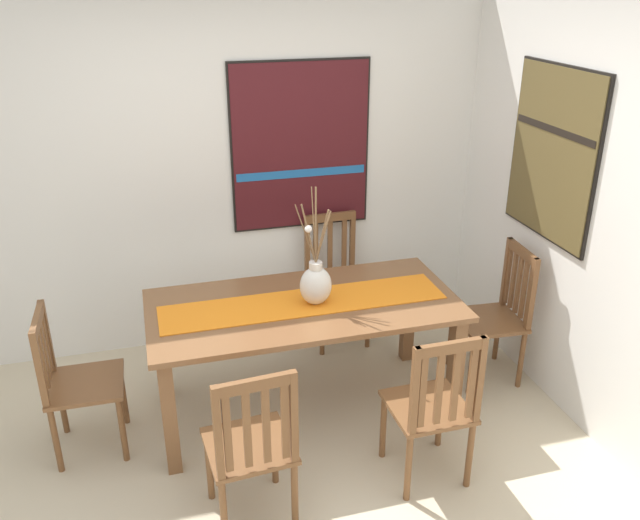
{
  "coord_description": "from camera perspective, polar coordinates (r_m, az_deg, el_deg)",
  "views": [
    {
      "loc": [
        -0.67,
        -2.72,
        2.62
      ],
      "look_at": [
        0.3,
        0.73,
        1.04
      ],
      "focal_mm": 36.92,
      "sensor_mm": 36.0,
      "label": 1
    }
  ],
  "objects": [
    {
      "name": "ground_plane",
      "position": [
        3.85,
        -1.42,
        -19.43
      ],
      "size": [
        6.4,
        6.4,
        0.03
      ],
      "primitive_type": "cube",
      "color": "beige"
    },
    {
      "name": "wall_back",
      "position": [
        4.8,
        -7.17,
        8.3
      ],
      "size": [
        6.4,
        0.12,
        2.7
      ],
      "primitive_type": "cube",
      "color": "silver",
      "rests_on": "ground_plane"
    },
    {
      "name": "wall_side",
      "position": [
        3.93,
        25.7,
        2.52
      ],
      "size": [
        0.12,
        6.4,
        2.7
      ],
      "primitive_type": "cube",
      "color": "silver",
      "rests_on": "ground_plane"
    },
    {
      "name": "dining_table",
      "position": [
        4.06,
        -1.4,
        -5.09
      ],
      "size": [
        1.89,
        0.91,
        0.76
      ],
      "color": "brown",
      "rests_on": "ground_plane"
    },
    {
      "name": "table_runner",
      "position": [
        4.01,
        -1.42,
        -3.7
      ],
      "size": [
        1.74,
        0.36,
        0.01
      ],
      "primitive_type": "cube",
      "color": "orange",
      "rests_on": "dining_table"
    },
    {
      "name": "centerpiece_vase",
      "position": [
        3.94,
        -0.38,
        -2.02
      ],
      "size": [
        0.21,
        0.26,
        0.71
      ],
      "color": "silver",
      "rests_on": "dining_table"
    },
    {
      "name": "chair_0",
      "position": [
        3.65,
        9.8,
        -12.34
      ],
      "size": [
        0.43,
        0.43,
        0.96
      ],
      "color": "brown",
      "rests_on": "ground_plane"
    },
    {
      "name": "chair_1",
      "position": [
        4.07,
        -20.55,
        -9.71
      ],
      "size": [
        0.43,
        0.43,
        0.91
      ],
      "color": "brown",
      "rests_on": "ground_plane"
    },
    {
      "name": "chair_2",
      "position": [
        3.36,
        -5.95,
        -15.68
      ],
      "size": [
        0.45,
        0.45,
        0.96
      ],
      "color": "brown",
      "rests_on": "ground_plane"
    },
    {
      "name": "chair_3",
      "position": [
        4.63,
        15.19,
        -4.37
      ],
      "size": [
        0.45,
        0.45,
        0.96
      ],
      "color": "brown",
      "rests_on": "ground_plane"
    },
    {
      "name": "chair_4",
      "position": [
        4.96,
        1.33,
        -1.64
      ],
      "size": [
        0.43,
        0.43,
        0.96
      ],
      "color": "brown",
      "rests_on": "ground_plane"
    },
    {
      "name": "painting_on_back_wall",
      "position": [
        4.79,
        -1.69,
        9.82
      ],
      "size": [
        1.02,
        0.05,
        1.21
      ],
      "color": "black"
    },
    {
      "name": "painting_on_side_wall",
      "position": [
        4.36,
        19.58,
        8.66
      ],
      "size": [
        0.05,
        0.86,
        1.07
      ],
      "color": "black"
    }
  ]
}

